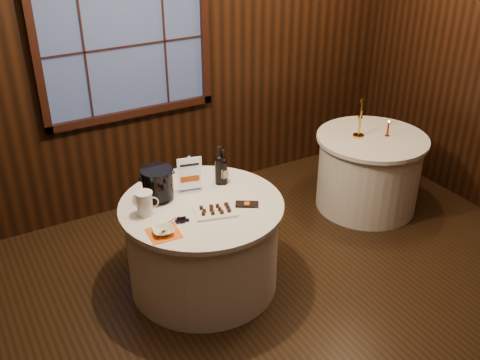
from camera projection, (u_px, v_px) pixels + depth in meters
back_wall at (126, 57)px, 5.09m from camera, size 6.00×0.10×3.00m
main_table at (203, 244)px, 4.51m from camera, size 1.28×1.28×0.77m
side_table at (368, 172)px, 5.61m from camera, size 1.08×1.08×0.77m
sign_stand at (190, 180)px, 4.44m from camera, size 0.19×0.13×0.31m
port_bottle_left at (220, 168)px, 4.54m from camera, size 0.08×0.09×0.33m
port_bottle_right at (223, 169)px, 4.54m from camera, size 0.07×0.08×0.30m
ice_bucket at (158, 184)px, 4.32m from camera, size 0.26×0.26×0.26m
chocolate_plate at (216, 211)px, 4.20m from camera, size 0.35×0.28×0.04m
chocolate_box at (247, 204)px, 4.30m from camera, size 0.20×0.17×0.01m
grape_bunch at (181, 219)px, 4.10m from camera, size 0.16×0.10×0.04m
glass_pitcher at (145, 203)px, 4.14m from camera, size 0.17×0.13×0.19m
orange_napkin at (164, 233)px, 3.96m from camera, size 0.24×0.24×0.00m
cracker_bowl at (163, 231)px, 3.95m from camera, size 0.18×0.18×0.04m
brass_candlestick at (360, 123)px, 5.36m from camera, size 0.11×0.11×0.39m
red_candle at (388, 130)px, 5.40m from camera, size 0.05×0.05×0.17m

